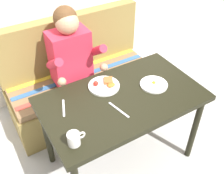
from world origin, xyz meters
The scene contains 9 objects.
ground_plane centered at (0.00, 0.00, 0.00)m, with size 8.00×8.00×0.00m, color #ABABA8.
table centered at (0.00, 0.00, 0.65)m, with size 1.20×0.70×0.73m.
couch centered at (0.00, 0.76, 0.33)m, with size 1.44×0.56×1.00m.
person centered at (-0.12, 0.59, 0.74)m, with size 0.45×0.61×1.21m.
plate_breakfast centered at (-0.05, 0.18, 0.74)m, with size 0.24×0.24×0.05m.
plate_eggs centered at (0.28, -0.01, 0.74)m, with size 0.21×0.21×0.04m.
coffee_mug centered at (-0.48, -0.21, 0.78)m, with size 0.12×0.08×0.09m.
fork centered at (-0.42, 0.11, 0.73)m, with size 0.01×0.17×0.01m, color silver.
knife centered at (-0.10, -0.10, 0.73)m, with size 0.01×0.20×0.01m, color silver.
Camera 1 is at (-0.83, -1.23, 2.04)m, focal length 43.06 mm.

